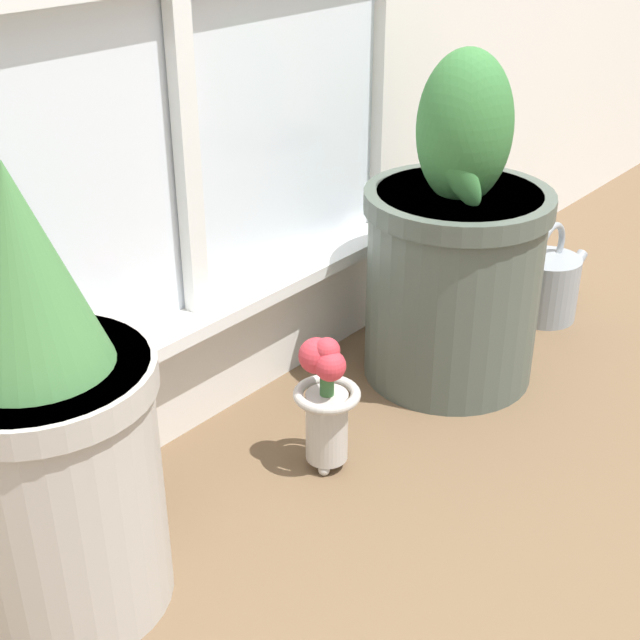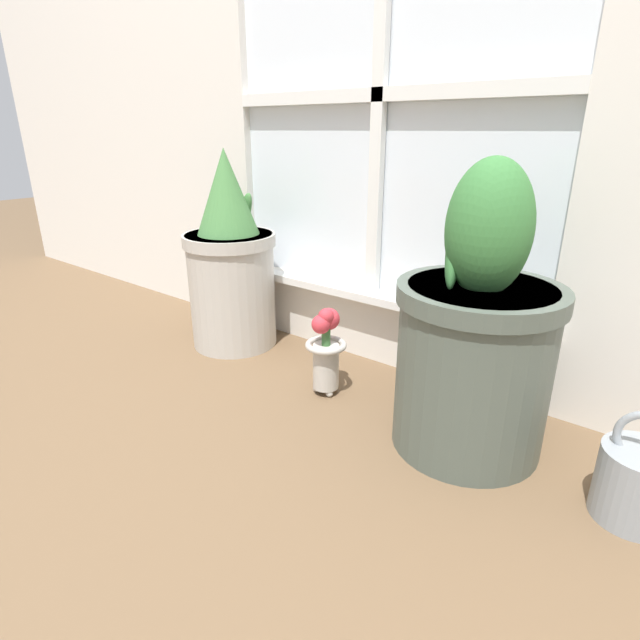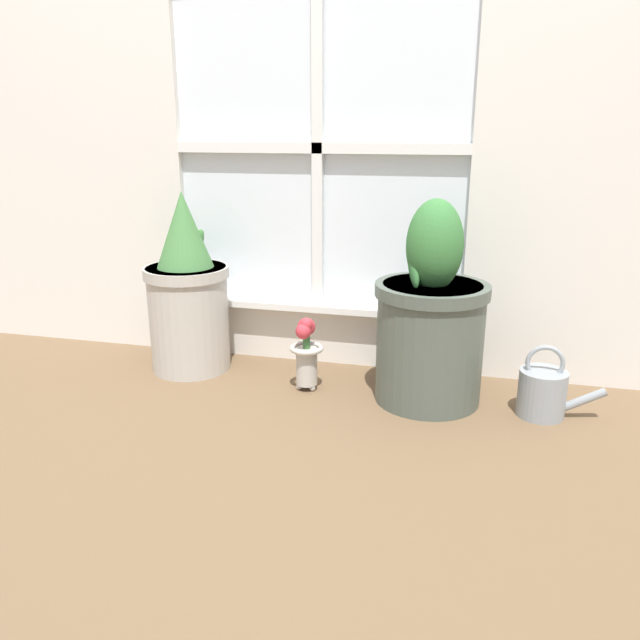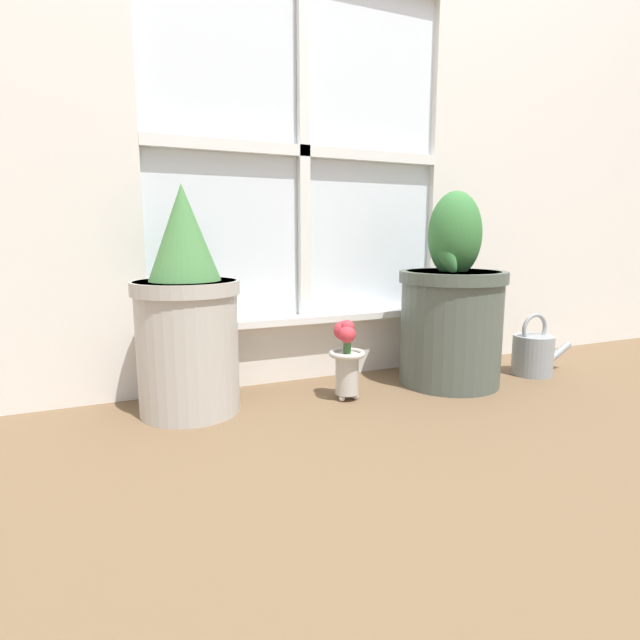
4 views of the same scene
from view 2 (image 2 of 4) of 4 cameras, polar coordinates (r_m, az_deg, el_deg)
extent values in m
plane|color=brown|center=(1.22, -9.80, -13.36)|extent=(10.00, 10.00, 0.00)
cube|color=silver|center=(1.57, 6.08, -0.34)|extent=(1.02, 0.05, 0.23)
cube|color=white|center=(1.48, 7.42, 24.14)|extent=(1.02, 0.02, 1.08)
cube|color=white|center=(1.45, 6.80, 24.22)|extent=(0.04, 0.02, 1.08)
cube|color=white|center=(1.45, 6.80, 24.22)|extent=(1.02, 0.02, 0.04)
cube|color=white|center=(1.50, 5.30, 2.76)|extent=(1.08, 0.06, 0.02)
cylinder|color=#B7B2A8|center=(1.66, -9.97, 3.38)|extent=(0.28, 0.28, 0.37)
cylinder|color=#B7B2A8|center=(1.62, -10.35, 9.03)|extent=(0.29, 0.29, 0.04)
cylinder|color=#38281E|center=(1.62, -10.38, 9.50)|extent=(0.25, 0.25, 0.01)
cone|color=#477F42|center=(1.60, -10.70, 14.20)|extent=(0.19, 0.19, 0.26)
ellipsoid|color=#477F42|center=(1.64, -8.58, 12.22)|extent=(0.11, 0.05, 0.14)
cylinder|color=#4C564C|center=(1.15, 16.97, -5.32)|extent=(0.33, 0.33, 0.38)
cylinder|color=#4C564C|center=(1.09, 17.91, 2.79)|extent=(0.35, 0.35, 0.04)
cylinder|color=#38281E|center=(1.08, 17.99, 3.50)|extent=(0.30, 0.30, 0.01)
ellipsoid|color=#387538|center=(1.05, 18.73, 9.84)|extent=(0.17, 0.17, 0.28)
ellipsoid|color=#387538|center=(1.06, 14.95, 7.36)|extent=(0.08, 0.13, 0.16)
sphere|color=#BCB7AD|center=(1.41, 1.32, -7.50)|extent=(0.02, 0.02, 0.02)
sphere|color=#BCB7AD|center=(1.39, -0.40, -7.83)|extent=(0.02, 0.02, 0.02)
sphere|color=#BCB7AD|center=(1.37, 1.08, -8.39)|extent=(0.02, 0.02, 0.02)
cylinder|color=#BCB7AD|center=(1.36, 0.68, -5.29)|extent=(0.07, 0.07, 0.12)
torus|color=#BCB7AD|center=(1.33, 0.69, -2.87)|extent=(0.11, 0.11, 0.02)
cylinder|color=#386633|center=(1.32, 0.69, -1.51)|extent=(0.02, 0.02, 0.07)
sphere|color=#C6333D|center=(1.30, 0.70, 0.44)|extent=(0.04, 0.04, 0.04)
sphere|color=#C6333D|center=(1.32, 1.00, 0.12)|extent=(0.06, 0.06, 0.06)
sphere|color=#C6333D|center=(1.30, 0.12, -0.49)|extent=(0.05, 0.05, 0.05)
cylinder|color=gray|center=(1.12, 32.45, -15.62)|extent=(0.14, 0.14, 0.14)
camera|label=1|loc=(1.71, -49.75, 22.43)|focal=50.00mm
camera|label=3|loc=(0.92, -127.81, -3.56)|focal=35.00mm
camera|label=4|loc=(1.46, -64.38, 1.61)|focal=28.00mm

